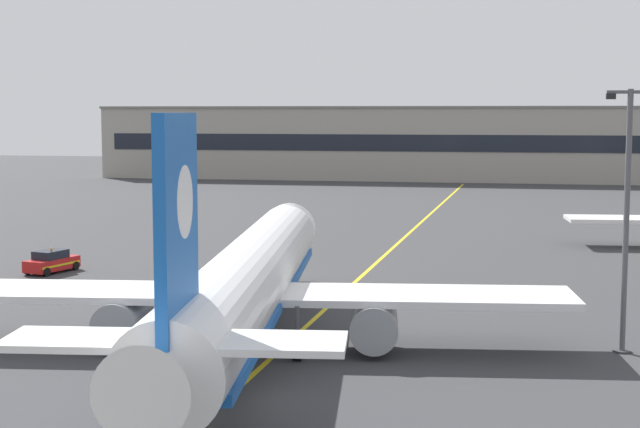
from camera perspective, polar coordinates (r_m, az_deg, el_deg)
ground_plane at (r=39.77m, az=-4.17°, el=-10.99°), size 400.00×400.00×0.00m
taxiway_centreline at (r=68.42m, az=2.47°, el=-3.73°), size 6.41×179.91×0.01m
airliner_foreground at (r=47.14m, az=-4.31°, el=-4.07°), size 32.35×41.48×11.65m
apron_lamp_post at (r=48.36m, az=17.77°, el=-0.12°), size 2.24×0.90×12.76m
service_car_nearest at (r=72.67m, az=-15.68°, el=-2.76°), size 2.88×4.52×1.79m
terminal_building at (r=165.63m, az=7.53°, el=4.20°), size 121.01×12.40×12.63m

